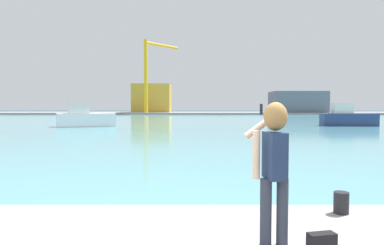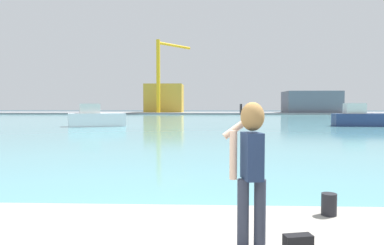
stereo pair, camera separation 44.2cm
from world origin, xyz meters
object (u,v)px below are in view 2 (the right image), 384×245
at_px(boat_moored, 96,118).
at_px(warehouse_right, 311,102).
at_px(boat_moored_2, 360,118).
at_px(person_photographer, 251,159).
at_px(port_crane, 162,69).
at_px(warehouse_left, 164,98).
at_px(harbor_bollard, 329,204).
at_px(handbag, 298,245).

distance_m(boat_moored, warehouse_right, 68.14).
bearing_deg(boat_moored_2, boat_moored, -173.33).
height_order(person_photographer, boat_moored_2, boat_moored_2).
height_order(boat_moored, port_crane, port_crane).
relative_size(warehouse_left, port_crane, 0.55).
xyz_separation_m(harbor_bollard, warehouse_left, (-13.50, 90.99, 3.60)).
distance_m(harbor_bollard, boat_moored, 33.79).
relative_size(boat_moored_2, warehouse_right, 0.42).
height_order(boat_moored_2, port_crane, port_crane).
height_order(warehouse_left, warehouse_right, warehouse_left).
distance_m(handbag, harbor_bollard, 1.72).
xyz_separation_m(harbor_bollard, port_crane, (-13.29, 84.61, 11.12)).
bearing_deg(person_photographer, warehouse_left, -1.39).
xyz_separation_m(harbor_bollard, boat_moored_2, (14.51, 32.06, 0.24)).
bearing_deg(boat_moored, handbag, -91.44).
bearing_deg(port_crane, harbor_bollard, -81.08).
bearing_deg(warehouse_left, harbor_bollard, -81.56).
xyz_separation_m(person_photographer, warehouse_right, (27.06, 87.79, 1.62)).
distance_m(handbag, warehouse_left, 93.41).
height_order(handbag, harbor_bollard, harbor_bollard).
bearing_deg(person_photographer, port_crane, -0.98).
bearing_deg(boat_moored_2, port_crane, 122.23).
bearing_deg(warehouse_right, boat_moored_2, -101.60).
distance_m(boat_moored_2, warehouse_right, 55.65).
distance_m(handbag, warehouse_right, 91.97).
distance_m(handbag, port_crane, 87.70).
xyz_separation_m(handbag, harbor_bollard, (0.87, 1.49, 0.05)).
distance_m(warehouse_right, port_crane, 39.96).
distance_m(harbor_bollard, warehouse_right, 90.30).
bearing_deg(warehouse_left, boat_moored, -90.12).
xyz_separation_m(warehouse_left, warehouse_right, (39.19, -4.47, -1.09)).
bearing_deg(handbag, harbor_bollard, 59.77).
bearing_deg(port_crane, boat_moored_2, -62.13).
xyz_separation_m(person_photographer, harbor_bollard, (1.38, 1.26, -0.90)).
relative_size(warehouse_left, warehouse_right, 0.75).
xyz_separation_m(person_photographer, warehouse_left, (-12.13, 92.25, 2.71)).
xyz_separation_m(handbag, boat_moored_2, (15.37, 33.54, 0.28)).
relative_size(person_photographer, boat_moored_2, 0.30).
bearing_deg(person_photographer, warehouse_right, -26.01).
height_order(harbor_bollard, warehouse_left, warehouse_left).
relative_size(boat_moored_2, port_crane, 0.31).
bearing_deg(port_crane, person_photographer, -82.10).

